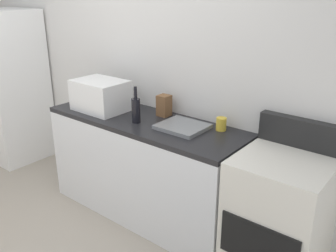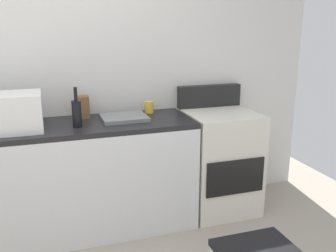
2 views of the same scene
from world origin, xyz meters
TOP-DOWN VIEW (x-y plane):
  - wall_back at (0.00, 1.55)m, footprint 5.00×0.10m
  - kitchen_counter at (0.30, 1.20)m, footprint 1.80×0.60m
  - refrigerator at (-1.75, 1.15)m, footprint 0.68×0.66m
  - stove_oven at (1.52, 1.21)m, footprint 0.60×0.61m
  - microwave at (-0.17, 1.15)m, footprint 0.46×0.34m
  - sink_basin at (0.67, 1.23)m, footprint 0.36×0.32m
  - wine_bottle at (0.30, 1.11)m, footprint 0.07×0.07m
  - coffee_mug at (0.93, 1.39)m, footprint 0.08×0.08m
  - knife_block at (0.36, 1.38)m, footprint 0.10×0.10m

SIDE VIEW (x-z plane):
  - kitchen_counter at x=0.30m, z-range 0.00..0.90m
  - stove_oven at x=1.52m, z-range -0.08..1.02m
  - refrigerator at x=-1.75m, z-range 0.00..1.71m
  - sink_basin at x=0.67m, z-range 0.90..0.93m
  - coffee_mug at x=0.93m, z-range 0.90..1.00m
  - knife_block at x=0.36m, z-range 0.90..1.08m
  - wine_bottle at x=0.30m, z-range 0.86..1.16m
  - microwave at x=-0.17m, z-range 0.90..1.17m
  - wall_back at x=0.00m, z-range 0.00..2.60m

